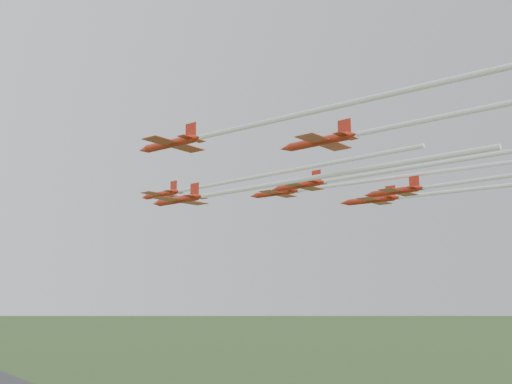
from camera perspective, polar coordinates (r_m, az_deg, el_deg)
jet_lead at (r=95.58m, az=-4.12°, el=0.76°), size 13.30×57.02×2.58m
jet_row2_left at (r=82.23m, az=-1.84°, el=0.19°), size 13.91×55.69×2.80m
jet_row2_right at (r=98.68m, az=6.85°, el=0.53°), size 14.78×46.30×2.56m
jet_row3_left at (r=59.10m, az=2.98°, el=7.44°), size 18.39×61.19×2.47m
jet_row3_mid at (r=79.83m, az=11.18°, el=1.74°), size 11.69×50.20×2.41m
jet_row3_right at (r=101.78m, az=18.81°, el=0.04°), size 18.34×58.92×2.84m
jet_row4_left at (r=64.65m, az=14.84°, el=6.60°), size 13.86×49.74×2.61m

